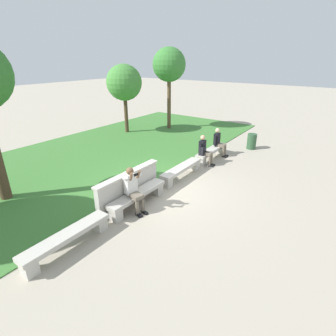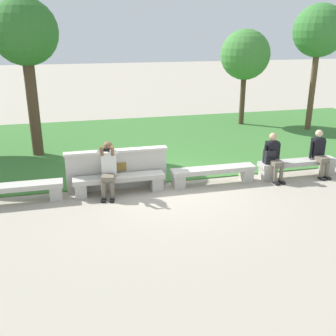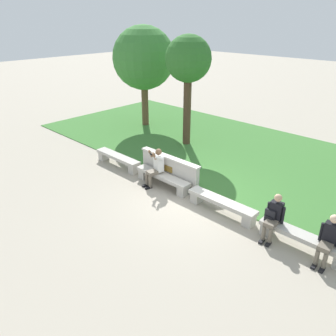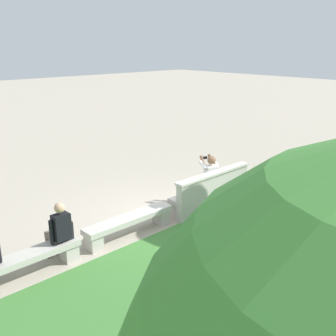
# 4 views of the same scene
# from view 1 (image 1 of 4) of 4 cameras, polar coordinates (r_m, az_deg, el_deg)

# --- Properties ---
(ground_plane) EXTENTS (80.00, 80.00, 0.00)m
(ground_plane) POSITION_cam_1_polar(r_m,az_deg,el_deg) (8.98, -1.35, -4.78)
(ground_plane) COLOR #A89E8C
(grass_strip) EXTENTS (21.58, 8.00, 0.03)m
(grass_strip) POSITION_cam_1_polar(r_m,az_deg,el_deg) (11.90, -18.52, 1.25)
(grass_strip) COLOR #3D7533
(grass_strip) RESTS_ON ground
(bench_main) EXTENTS (2.24, 0.40, 0.45)m
(bench_main) POSITION_cam_1_polar(r_m,az_deg,el_deg) (6.71, -21.08, -14.11)
(bench_main) COLOR #B7B2A8
(bench_main) RESTS_ON ground
(bench_near) EXTENTS (2.24, 0.40, 0.45)m
(bench_near) POSITION_cam_1_polar(r_m,az_deg,el_deg) (8.01, -6.64, -6.13)
(bench_near) COLOR #B7B2A8
(bench_near) RESTS_ON ground
(bench_mid) EXTENTS (2.24, 0.40, 0.45)m
(bench_mid) POSITION_cam_1_polar(r_m,az_deg,el_deg) (9.76, 2.93, -0.44)
(bench_mid) COLOR #B7B2A8
(bench_mid) RESTS_ON ground
(bench_far) EXTENTS (2.24, 0.40, 0.45)m
(bench_far) POSITION_cam_1_polar(r_m,az_deg,el_deg) (11.76, 9.41, 3.44)
(bench_far) COLOR #B7B2A8
(bench_far) RESTS_ON ground
(backrest_wall_with_plaque) EXTENTS (2.56, 0.24, 1.01)m
(backrest_wall_with_plaque) POSITION_cam_1_polar(r_m,az_deg,el_deg) (8.12, -8.50, -4.15)
(backrest_wall_with_plaque) COLOR #B7B2A8
(backrest_wall_with_plaque) RESTS_ON ground
(person_photographer) EXTENTS (0.53, 0.77, 1.32)m
(person_photographer) POSITION_cam_1_polar(r_m,az_deg,el_deg) (7.60, -7.61, -4.21)
(person_photographer) COLOR black
(person_photographer) RESTS_ON ground
(person_distant) EXTENTS (0.48, 0.69, 1.26)m
(person_distant) POSITION_cam_1_polar(r_m,az_deg,el_deg) (10.94, 7.97, 4.05)
(person_distant) COLOR black
(person_distant) RESTS_ON ground
(person_companion) EXTENTS (0.48, 0.68, 1.26)m
(person_companion) POSITION_cam_1_polar(r_m,az_deg,el_deg) (12.12, 11.04, 5.73)
(person_companion) COLOR black
(person_companion) RESTS_ON ground
(backpack) EXTENTS (0.28, 0.24, 0.43)m
(backpack) POSITION_cam_1_polar(r_m,az_deg,el_deg) (10.89, 7.52, 3.72)
(backpack) COLOR black
(backpack) RESTS_ON bench_far
(tree_left_background) EXTENTS (1.99, 1.99, 3.86)m
(tree_left_background) POSITION_cam_1_polar(r_m,az_deg,el_deg) (15.63, -9.53, 17.80)
(tree_left_background) COLOR #4C3826
(tree_left_background) RESTS_ON ground
(tree_right_background) EXTENTS (1.94, 1.94, 4.75)m
(tree_right_background) POSITION_cam_1_polar(r_m,az_deg,el_deg) (16.32, 0.24, 21.43)
(tree_right_background) COLOR brown
(tree_right_background) RESTS_ON ground
(trash_bin) EXTENTS (0.44, 0.44, 0.75)m
(trash_bin) POSITION_cam_1_polar(r_m,az_deg,el_deg) (13.53, 17.76, 5.54)
(trash_bin) COLOR #2D5133
(trash_bin) RESTS_ON ground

